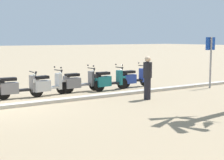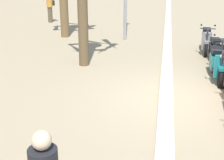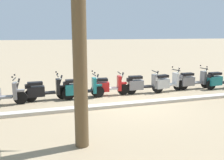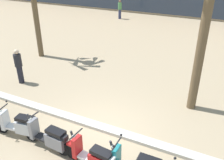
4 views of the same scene
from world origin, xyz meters
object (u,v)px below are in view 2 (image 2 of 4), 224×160
Objects in this scene: scooter_grey_far_back at (206,40)px; pedestrian_window_shopping at (50,6)px; scooter_black_lead_nearest at (217,51)px; scooter_teal_last_in_row at (217,63)px.

scooter_grey_far_back is 1.05× the size of pedestrian_window_shopping.
pedestrian_window_shopping is (5.20, 8.10, 0.46)m from scooter_grey_far_back.
pedestrian_window_shopping is at bearing 50.42° from scooter_black_lead_nearest.
scooter_teal_last_in_row is 1.51m from scooter_black_lead_nearest.
scooter_black_lead_nearest is 10.77m from pedestrian_window_shopping.
scooter_black_lead_nearest is 1.05× the size of pedestrian_window_shopping.
pedestrian_window_shopping is (8.36, 8.12, 0.45)m from scooter_teal_last_in_row.
scooter_teal_last_in_row is at bearing -179.75° from scooter_grey_far_back.
scooter_teal_last_in_row is 1.06× the size of pedestrian_window_shopping.
scooter_teal_last_in_row is 3.16m from scooter_grey_far_back.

